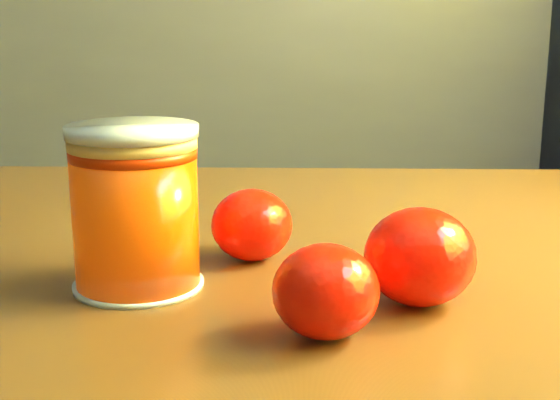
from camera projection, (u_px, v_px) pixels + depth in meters
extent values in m
cube|color=brown|center=(328.00, 273.00, 0.60)|extent=(1.01, 0.79, 0.04)
cylinder|color=#E54304|center=(136.00, 219.00, 0.50)|extent=(0.08, 0.08, 0.09)
cylinder|color=#F6C264|center=(132.00, 142.00, 0.49)|extent=(0.08, 0.08, 0.01)
cylinder|color=silver|center=(132.00, 132.00, 0.49)|extent=(0.08, 0.08, 0.01)
ellipsoid|color=#FF1805|center=(420.00, 257.00, 0.48)|extent=(0.08, 0.08, 0.06)
ellipsoid|color=#FF1805|center=(252.00, 225.00, 0.57)|extent=(0.06, 0.06, 0.05)
ellipsoid|color=#FF1805|center=(326.00, 291.00, 0.43)|extent=(0.08, 0.08, 0.05)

